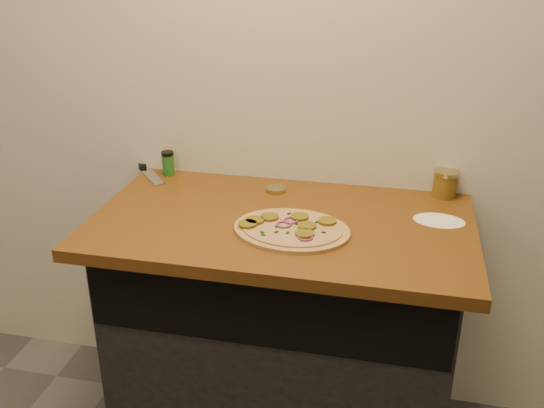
% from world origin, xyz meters
% --- Properties ---
extents(cabinet, '(1.10, 0.60, 0.86)m').
position_xyz_m(cabinet, '(0.00, 1.45, 0.43)').
color(cabinet, black).
rests_on(cabinet, ground).
extents(countertop, '(1.20, 0.70, 0.04)m').
position_xyz_m(countertop, '(0.00, 1.42, 0.88)').
color(countertop, brown).
rests_on(countertop, cabinet).
extents(pizza, '(0.39, 0.39, 0.02)m').
position_xyz_m(pizza, '(0.05, 1.34, 0.91)').
color(pizza, tan).
rests_on(pizza, countertop).
extents(chefs_knife, '(0.22, 0.24, 0.02)m').
position_xyz_m(chefs_knife, '(-0.60, 1.73, 0.91)').
color(chefs_knife, '#B7BAC1').
rests_on(chefs_knife, countertop).
extents(mason_jar_lid, '(0.09, 0.09, 0.02)m').
position_xyz_m(mason_jar_lid, '(-0.07, 1.63, 0.91)').
color(mason_jar_lid, tan).
rests_on(mason_jar_lid, countertop).
extents(salsa_jar, '(0.08, 0.08, 0.09)m').
position_xyz_m(salsa_jar, '(0.51, 1.72, 0.95)').
color(salsa_jar, '#A02910').
rests_on(salsa_jar, countertop).
extents(spice_shaker, '(0.05, 0.05, 0.09)m').
position_xyz_m(spice_shaker, '(-0.49, 1.70, 0.95)').
color(spice_shaker, '#1F631F').
rests_on(spice_shaker, countertop).
extents(flour_spill, '(0.17, 0.17, 0.00)m').
position_xyz_m(flour_spill, '(0.49, 1.51, 0.90)').
color(flour_spill, white).
rests_on(flour_spill, countertop).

